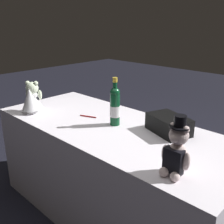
# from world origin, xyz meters

# --- Properties ---
(ground_plane) EXTENTS (12.00, 12.00, 0.00)m
(ground_plane) POSITION_xyz_m (0.00, 0.00, 0.00)
(ground_plane) COLOR black
(reception_table) EXTENTS (1.83, 0.76, 0.73)m
(reception_table) POSITION_xyz_m (0.00, 0.00, 0.37)
(reception_table) COLOR white
(reception_table) RESTS_ON ground_plane
(teddy_bear_groom) EXTENTS (0.15, 0.13, 0.30)m
(teddy_bear_groom) POSITION_xyz_m (0.64, -0.24, 0.85)
(teddy_bear_groom) COLOR silver
(teddy_bear_groom) RESTS_ON reception_table
(teddy_bear_bride) EXTENTS (0.22, 0.23, 0.24)m
(teddy_bear_bride) POSITION_xyz_m (-0.66, -0.22, 0.83)
(teddy_bear_bride) COLOR white
(teddy_bear_bride) RESTS_ON reception_table
(champagne_bottle) EXTENTS (0.07, 0.07, 0.33)m
(champagne_bottle) POSITION_xyz_m (0.00, 0.03, 0.87)
(champagne_bottle) COLOR #0F4726
(champagne_bottle) RESTS_ON reception_table
(signing_pen) EXTENTS (0.13, 0.06, 0.01)m
(signing_pen) POSITION_xyz_m (-0.25, 0.01, 0.74)
(signing_pen) COLOR maroon
(signing_pen) RESTS_ON reception_table
(gift_case_black) EXTENTS (0.32, 0.26, 0.11)m
(gift_case_black) POSITION_xyz_m (0.34, 0.17, 0.79)
(gift_case_black) COLOR black
(gift_case_black) RESTS_ON reception_table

